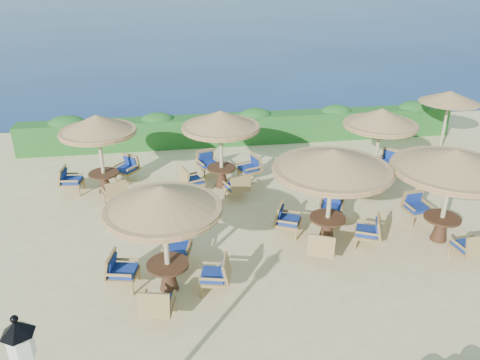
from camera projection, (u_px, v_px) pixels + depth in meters
The scene contains 10 objects.
ground at pixel (283, 230), 13.30m from camera, with size 120.00×120.00×0.00m, color beige.
sea at pixel (182, 9), 76.02m from camera, with size 160.00×160.00×0.00m, color navy.
hedge at pixel (243, 129), 19.50m from camera, with size 18.00×0.90×1.20m, color #194F1C.
extra_parasol at pixel (450, 97), 18.12m from camera, with size 2.30×2.30×2.41m.
cafe_set_0 at pixel (164, 223), 10.15m from camera, with size 2.89×2.89×2.65m.
cafe_set_1 at pixel (331, 177), 12.02m from camera, with size 3.11×3.11×2.65m.
cafe_set_2 at pixel (452, 171), 11.95m from camera, with size 3.14×3.14×2.65m.
cafe_set_3 at pixel (99, 141), 14.71m from camera, with size 2.64×2.75×2.65m.
cafe_set_4 at pixel (221, 138), 15.15m from camera, with size 2.87×2.87×2.65m.
cafe_set_5 at pixel (380, 130), 15.29m from camera, with size 2.57×2.42×2.65m.
Camera 1 is at (-2.95, -11.14, 6.89)m, focal length 35.00 mm.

